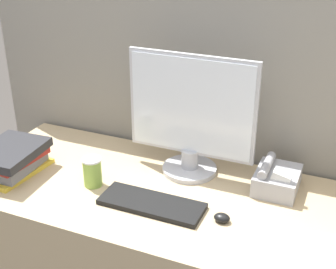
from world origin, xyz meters
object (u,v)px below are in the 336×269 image
Objects in this scene: keyboard at (152,204)px; coffee_cup at (92,172)px; book_stack at (11,159)px; mouse at (222,218)px; desk_telephone at (276,179)px; monitor at (191,120)px.

keyboard is 0.29m from coffee_cup.
book_stack is (-0.65, -0.00, 0.05)m from keyboard.
coffee_cup reaches higher than keyboard.
mouse is (0.27, 0.01, 0.01)m from keyboard.
desk_telephone reaches higher than mouse.
keyboard is 6.73× the size of mouse.
coffee_cup is at bearing 7.27° from book_stack.
book_stack reaches higher than coffee_cup.
keyboard is 0.65m from book_stack.
mouse is at bearing 0.90° from book_stack.
coffee_cup reaches higher than desk_telephone.
mouse is 0.32m from desk_telephone.
monitor is 0.78m from book_stack.
keyboard is 3.31× the size of coffee_cup.
monitor reaches higher than desk_telephone.
mouse is at bearing -3.37° from coffee_cup.
book_stack is at bearing -155.90° from monitor.
monitor is 0.38m from keyboard.
desk_telephone is (1.06, 0.31, -0.02)m from book_stack.
monitor is 0.41m from desk_telephone.
coffee_cup is (-0.32, -0.26, -0.18)m from monitor.
book_stack is 1.10m from desk_telephone.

